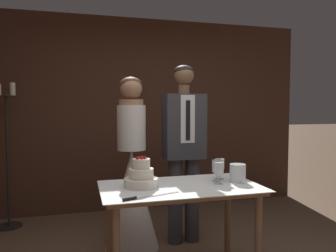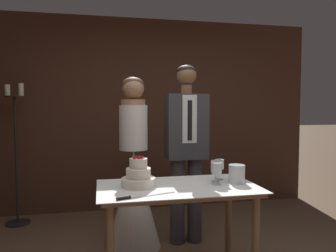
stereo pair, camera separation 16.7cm
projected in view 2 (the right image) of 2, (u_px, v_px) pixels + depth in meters
name	position (u px, v px, depth m)	size (l,w,h in m)	color
wall_back	(146.00, 114.00, 4.57)	(4.74, 0.12, 2.61)	#472B1E
cake_table	(178.00, 199.00, 2.59)	(1.26, 0.71, 0.79)	#8E6B4C
tiered_cake	(138.00, 176.00, 2.56)	(0.27, 0.27, 0.24)	silver
cake_knife	(135.00, 197.00, 2.25)	(0.43, 0.15, 0.02)	silver
wine_glass_near	(216.00, 168.00, 2.71)	(0.08, 0.08, 0.18)	silver
wine_glass_middle	(219.00, 165.00, 2.79)	(0.08, 0.08, 0.18)	silver
wine_glass_far	(217.00, 169.00, 2.62)	(0.08, 0.08, 0.18)	silver
hurricane_candle	(237.00, 174.00, 2.68)	(0.13, 0.13, 0.15)	silver
bride	(134.00, 185.00, 3.27)	(0.54, 0.54, 1.71)	white
groom	(186.00, 145.00, 3.36)	(0.41, 0.25, 1.84)	#38383D
candle_stand	(16.00, 158.00, 3.90)	(0.28, 0.28, 1.69)	black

